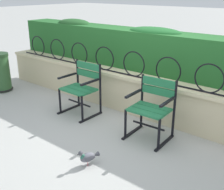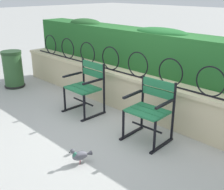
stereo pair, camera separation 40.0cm
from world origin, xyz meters
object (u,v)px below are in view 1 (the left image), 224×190
park_chair_right (152,107)px  pigeon_near_chairs (88,157)px  trash_bin (0,73)px  park_chair_left (82,87)px

park_chair_right → pigeon_near_chairs: bearing=-100.9°
park_chair_right → trash_bin: size_ratio=1.08×
park_chair_left → park_chair_right: (1.35, 0.01, -0.01)m
park_chair_right → trash_bin: bearing=-175.6°
pigeon_near_chairs → trash_bin: 3.36m
park_chair_right → trash_bin: (-3.46, -0.27, -0.09)m
park_chair_left → pigeon_near_chairs: size_ratio=3.00×
pigeon_near_chairs → trash_bin: trash_bin is taller
park_chair_left → trash_bin: (-2.11, -0.26, -0.09)m
park_chair_right → pigeon_near_chairs: 1.16m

